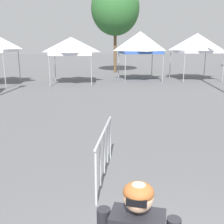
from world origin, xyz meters
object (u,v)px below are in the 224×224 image
object	(u,v)px
crowd_barrier_by_lift	(104,145)
canopy_tent_far_left	(140,43)
canopy_tent_behind_center	(71,46)
canopy_tent_behind_left	(197,43)
tree_behind_tents_left	(115,8)

from	to	relation	value
crowd_barrier_by_lift	canopy_tent_far_left	bearing A→B (deg)	75.21
crowd_barrier_by_lift	canopy_tent_behind_center	bearing A→B (deg)	94.18
canopy_tent_behind_left	canopy_tent_behind_center	bearing A→B (deg)	-174.55
canopy_tent_behind_center	crowd_barrier_by_lift	size ratio (longest dim) A/B	1.54
crowd_barrier_by_lift	tree_behind_tents_left	bearing A→B (deg)	82.21
canopy_tent_behind_left	tree_behind_tents_left	bearing A→B (deg)	132.67
canopy_tent_behind_left	crowd_barrier_by_lift	world-z (taller)	canopy_tent_behind_left
canopy_tent_behind_left	crowd_barrier_by_lift	xyz separation A→B (m)	(-8.30, -14.96, -2.01)
canopy_tent_behind_center	tree_behind_tents_left	bearing A→B (deg)	60.28
canopy_tent_behind_center	canopy_tent_far_left	bearing A→B (deg)	12.90
tree_behind_tents_left	crowd_barrier_by_lift	bearing A→B (deg)	-97.79
tree_behind_tents_left	canopy_tent_far_left	bearing A→B (deg)	-78.34
canopy_tent_far_left	canopy_tent_behind_left	distance (m)	4.29
canopy_tent_far_left	tree_behind_tents_left	xyz separation A→B (m)	(-1.17, 5.64, 3.01)
canopy_tent_behind_center	canopy_tent_far_left	size ratio (longest dim) A/B	0.88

